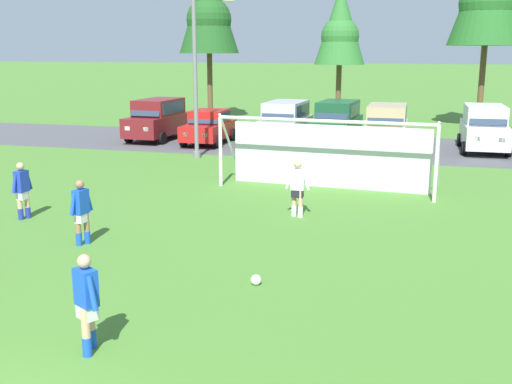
{
  "coord_description": "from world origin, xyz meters",
  "views": [
    {
      "loc": [
        5.36,
        -4.82,
        4.72
      ],
      "look_at": [
        1.2,
        10.33,
        1.06
      ],
      "focal_mm": 42.98,
      "sensor_mm": 36.0,
      "label": 1
    }
  ],
  "objects_px": {
    "soccer_goal": "(327,152)",
    "parked_car_slot_center": "(337,122)",
    "parked_car_slot_right": "(484,128)",
    "soccer_ball": "(256,280)",
    "street_lamp": "(199,76)",
    "parked_car_slot_left": "(209,127)",
    "player_winger_left": "(87,304)",
    "player_trailing_back": "(297,189)",
    "parked_car_slot_center_left": "(285,122)",
    "parked_car_slot_far_left": "(158,119)",
    "parked_car_slot_center_right": "(386,127)",
    "player_defender_far": "(82,212)",
    "player_winger_right": "(22,191)"
  },
  "relations": [
    {
      "from": "player_winger_right",
      "to": "street_lamp",
      "type": "height_order",
      "value": "street_lamp"
    },
    {
      "from": "parked_car_slot_center_right",
      "to": "player_winger_right",
      "type": "bearing_deg",
      "value": -120.95
    },
    {
      "from": "soccer_goal",
      "to": "parked_car_slot_center_right",
      "type": "relative_size",
      "value": 1.63
    },
    {
      "from": "player_trailing_back",
      "to": "parked_car_slot_center_left",
      "type": "bearing_deg",
      "value": 104.15
    },
    {
      "from": "soccer_goal",
      "to": "player_defender_far",
      "type": "distance_m",
      "value": 9.23
    },
    {
      "from": "parked_car_slot_center_left",
      "to": "parked_car_slot_right",
      "type": "distance_m",
      "value": 9.6
    },
    {
      "from": "player_defender_far",
      "to": "player_winger_left",
      "type": "relative_size",
      "value": 1.0
    },
    {
      "from": "soccer_ball",
      "to": "street_lamp",
      "type": "xyz_separation_m",
      "value": [
        -6.4,
        14.0,
        3.49
      ]
    },
    {
      "from": "soccer_goal",
      "to": "parked_car_slot_far_left",
      "type": "relative_size",
      "value": 1.61
    },
    {
      "from": "soccer_goal",
      "to": "parked_car_slot_right",
      "type": "xyz_separation_m",
      "value": [
        5.91,
        10.03,
        -0.18
      ]
    },
    {
      "from": "player_defender_far",
      "to": "soccer_goal",
      "type": "bearing_deg",
      "value": 58.27
    },
    {
      "from": "parked_car_slot_far_left",
      "to": "parked_car_slot_center",
      "type": "relative_size",
      "value": 0.99
    },
    {
      "from": "parked_car_slot_far_left",
      "to": "soccer_ball",
      "type": "bearing_deg",
      "value": -60.54
    },
    {
      "from": "parked_car_slot_center",
      "to": "parked_car_slot_center_right",
      "type": "distance_m",
      "value": 3.0
    },
    {
      "from": "player_defender_far",
      "to": "parked_car_slot_center_right",
      "type": "bearing_deg",
      "value": 69.67
    },
    {
      "from": "parked_car_slot_left",
      "to": "player_winger_left",
      "type": "bearing_deg",
      "value": -75.3
    },
    {
      "from": "soccer_ball",
      "to": "soccer_goal",
      "type": "distance_m",
      "value": 9.38
    },
    {
      "from": "soccer_ball",
      "to": "player_winger_right",
      "type": "xyz_separation_m",
      "value": [
        -7.73,
        3.13,
        0.71
      ]
    },
    {
      "from": "parked_car_slot_center",
      "to": "street_lamp",
      "type": "height_order",
      "value": "street_lamp"
    },
    {
      "from": "parked_car_slot_left",
      "to": "soccer_goal",
      "type": "bearing_deg",
      "value": -49.68
    },
    {
      "from": "player_defender_far",
      "to": "street_lamp",
      "type": "xyz_separation_m",
      "value": [
        -1.55,
        12.54,
        2.77
      ]
    },
    {
      "from": "player_winger_left",
      "to": "parked_car_slot_center_left",
      "type": "bearing_deg",
      "value": 94.75
    },
    {
      "from": "parked_car_slot_center",
      "to": "street_lamp",
      "type": "relative_size",
      "value": 0.68
    },
    {
      "from": "player_trailing_back",
      "to": "parked_car_slot_center_left",
      "type": "xyz_separation_m",
      "value": [
        -3.43,
        13.59,
        0.29
      ]
    },
    {
      "from": "player_defender_far",
      "to": "player_winger_left",
      "type": "bearing_deg",
      "value": -58.29
    },
    {
      "from": "parked_car_slot_center_right",
      "to": "soccer_ball",
      "type": "bearing_deg",
      "value": -94.43
    },
    {
      "from": "parked_car_slot_left",
      "to": "parked_car_slot_center_right",
      "type": "height_order",
      "value": "parked_car_slot_center_right"
    },
    {
      "from": "soccer_ball",
      "to": "player_trailing_back",
      "type": "bearing_deg",
      "value": 92.68
    },
    {
      "from": "player_winger_right",
      "to": "street_lamp",
      "type": "distance_m",
      "value": 11.3
    },
    {
      "from": "player_winger_left",
      "to": "parked_car_slot_right",
      "type": "bearing_deg",
      "value": 71.28
    },
    {
      "from": "soccer_goal",
      "to": "player_trailing_back",
      "type": "relative_size",
      "value": 4.59
    },
    {
      "from": "parked_car_slot_center_left",
      "to": "parked_car_slot_right",
      "type": "relative_size",
      "value": 1.01
    },
    {
      "from": "player_trailing_back",
      "to": "parked_car_slot_far_left",
      "type": "height_order",
      "value": "parked_car_slot_far_left"
    },
    {
      "from": "parked_car_slot_left",
      "to": "player_trailing_back",
      "type": "bearing_deg",
      "value": -60.35
    },
    {
      "from": "parked_car_slot_far_left",
      "to": "parked_car_slot_center_right",
      "type": "bearing_deg",
      "value": -1.52
    },
    {
      "from": "player_winger_left",
      "to": "street_lamp",
      "type": "height_order",
      "value": "street_lamp"
    },
    {
      "from": "soccer_goal",
      "to": "player_trailing_back",
      "type": "xyz_separation_m",
      "value": [
        -0.25,
        -3.88,
        -0.47
      ]
    },
    {
      "from": "parked_car_slot_center_right",
      "to": "parked_car_slot_right",
      "type": "distance_m",
      "value": 4.58
    },
    {
      "from": "player_defender_far",
      "to": "player_winger_left",
      "type": "xyz_separation_m",
      "value": [
        3.04,
        -4.92,
        0.0
      ]
    },
    {
      "from": "player_trailing_back",
      "to": "player_defender_far",
      "type": "bearing_deg",
      "value": -139.22
    },
    {
      "from": "parked_car_slot_right",
      "to": "player_trailing_back",
      "type": "bearing_deg",
      "value": -113.91
    },
    {
      "from": "parked_car_slot_left",
      "to": "soccer_ball",
      "type": "bearing_deg",
      "value": -67.58
    },
    {
      "from": "soccer_ball",
      "to": "parked_car_slot_center_right",
      "type": "relative_size",
      "value": 0.05
    },
    {
      "from": "player_winger_right",
      "to": "parked_car_slot_far_left",
      "type": "xyz_separation_m",
      "value": [
        -2.84,
        15.6,
        0.29
      ]
    },
    {
      "from": "soccer_ball",
      "to": "parked_car_slot_center",
      "type": "distance_m",
      "value": 20.0
    },
    {
      "from": "soccer_goal",
      "to": "parked_car_slot_center",
      "type": "xyz_separation_m",
      "value": [
        -1.16,
        10.63,
        -0.18
      ]
    },
    {
      "from": "player_defender_far",
      "to": "player_trailing_back",
      "type": "distance_m",
      "value": 6.07
    },
    {
      "from": "soccer_ball",
      "to": "parked_car_slot_left",
      "type": "xyz_separation_m",
      "value": [
        -7.47,
        18.11,
        0.77
      ]
    },
    {
      "from": "soccer_goal",
      "to": "player_trailing_back",
      "type": "height_order",
      "value": "soccer_goal"
    },
    {
      "from": "player_winger_left",
      "to": "parked_car_slot_far_left",
      "type": "xyz_separation_m",
      "value": [
        -8.77,
        22.19,
        0.29
      ]
    }
  ]
}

